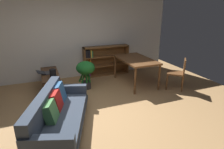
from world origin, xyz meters
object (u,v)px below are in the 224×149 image
Objects in this scene: desk_speaker at (53,74)px; bookshelf at (104,60)px; open_laptop at (46,73)px; potted_floor_plant at (86,70)px; media_console at (51,83)px; dining_chair_near at (179,72)px; fabric_couch at (57,112)px; dining_table at (136,61)px.

bookshelf reaches higher than desk_speaker.
bookshelf is at bearing 34.03° from desk_speaker.
potted_floor_plant is at bearing -12.12° from open_laptop.
media_console is 0.88× the size of bookshelf.
media_console is 3.54m from dining_chair_near.
potted_floor_plant is at bearing -131.63° from bookshelf.
fabric_couch is 1.45× the size of dining_table.
fabric_couch is 9.48× the size of desk_speaker.
potted_floor_plant is (0.89, 0.20, -0.08)m from desk_speaker.
fabric_couch is 1.82m from media_console.
open_laptop is 0.46m from desk_speaker.
dining_chair_near is (3.35, -1.11, 0.24)m from media_console.
dining_chair_near is at bearing -51.76° from bookshelf.
dining_table is (1.48, -0.16, 0.15)m from potted_floor_plant.
bookshelf reaches higher than dining_chair_near.
open_laptop is 3.63m from dining_chair_near.
media_console is 2.01m from bookshelf.
dining_chair_near is (3.37, 0.70, 0.16)m from fabric_couch.
media_console is at bearing 89.30° from fabric_couch.
bookshelf is (0.87, 0.98, -0.04)m from potted_floor_plant.
dining_table reaches higher than desk_speaker.
potted_floor_plant is 0.51× the size of bookshelf.
desk_speaker is 0.14× the size of bookshelf.
potted_floor_plant reaches higher than desk_speaker.
bookshelf is (-0.61, 1.15, -0.20)m from dining_table.
potted_floor_plant is 1.32m from bookshelf.
bookshelf is at bearing 21.86° from open_laptop.
bookshelf is (1.84, 2.65, 0.16)m from fabric_couch.
dining_chair_near is (2.41, -0.96, -0.05)m from potted_floor_plant.
desk_speaker is (0.08, 1.46, 0.28)m from fabric_couch.
fabric_couch is 2.42× the size of dining_chair_near.
dining_table is 1.67× the size of dining_chair_near.
dining_chair_near is at bearing 11.80° from fabric_couch.
desk_speaker is 2.13m from bookshelf.
media_console is 1.00m from potted_floor_plant.
desk_speaker is at bearing -178.99° from dining_table.
desk_speaker is 0.15× the size of dining_table.
desk_speaker is 0.26× the size of dining_chair_near.
bookshelf reaches higher than potted_floor_plant.
dining_table is (2.45, 1.50, 0.36)m from fabric_couch.
media_console is 2.48m from dining_table.
bookshelf is (1.82, 0.83, 0.25)m from media_console.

